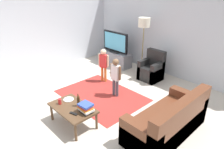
{
  "coord_description": "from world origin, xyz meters",
  "views": [
    {
      "loc": [
        3.33,
        -2.57,
        2.71
      ],
      "look_at": [
        0.0,
        0.6,
        0.65
      ],
      "focal_mm": 32.67,
      "sensor_mm": 36.0,
      "label": 1
    }
  ],
  "objects_px": {
    "couch": "(170,122)",
    "tv_remote": "(74,114)",
    "book_stack": "(86,108)",
    "tv_stand": "(116,58)",
    "floor_lamp": "(144,25)",
    "bottle": "(78,101)",
    "tv": "(115,42)",
    "soda_can": "(60,101)",
    "child_center": "(116,74)",
    "armchair": "(152,70)",
    "plate": "(69,99)",
    "coffee_table": "(73,109)",
    "child_near_tv": "(104,62)"
  },
  "relations": [
    {
      "from": "tv_stand",
      "to": "floor_lamp",
      "type": "relative_size",
      "value": 0.67
    },
    {
      "from": "couch",
      "to": "child_center",
      "type": "relative_size",
      "value": 1.76
    },
    {
      "from": "soda_can",
      "to": "floor_lamp",
      "type": "bearing_deg",
      "value": 98.47
    },
    {
      "from": "plate",
      "to": "tv_stand",
      "type": "bearing_deg",
      "value": 117.66
    },
    {
      "from": "coffee_table",
      "to": "soda_can",
      "type": "xyz_separation_m",
      "value": [
        -0.28,
        -0.12,
        0.11
      ]
    },
    {
      "from": "child_center",
      "to": "plate",
      "type": "bearing_deg",
      "value": -91.85
    },
    {
      "from": "tv_stand",
      "to": "tv",
      "type": "relative_size",
      "value": 1.09
    },
    {
      "from": "tv",
      "to": "floor_lamp",
      "type": "relative_size",
      "value": 0.62
    },
    {
      "from": "couch",
      "to": "book_stack",
      "type": "bearing_deg",
      "value": -139.16
    },
    {
      "from": "child_center",
      "to": "tv",
      "type": "bearing_deg",
      "value": 135.77
    },
    {
      "from": "couch",
      "to": "floor_lamp",
      "type": "distance_m",
      "value": 3.33
    },
    {
      "from": "tv_remote",
      "to": "coffee_table",
      "type": "bearing_deg",
      "value": 135.75
    },
    {
      "from": "child_center",
      "to": "tv_remote",
      "type": "bearing_deg",
      "value": -73.42
    },
    {
      "from": "couch",
      "to": "tv_remote",
      "type": "bearing_deg",
      "value": -136.12
    },
    {
      "from": "tv_stand",
      "to": "coffee_table",
      "type": "distance_m",
      "value": 3.56
    },
    {
      "from": "floor_lamp",
      "to": "tv_remote",
      "type": "xyz_separation_m",
      "value": [
        0.99,
        -3.31,
        -1.11
      ]
    },
    {
      "from": "soda_can",
      "to": "tv_stand",
      "type": "bearing_deg",
      "value": 116.29
    },
    {
      "from": "book_stack",
      "to": "tv",
      "type": "bearing_deg",
      "value": 126.46
    },
    {
      "from": "book_stack",
      "to": "tv_remote",
      "type": "bearing_deg",
      "value": -114.81
    },
    {
      "from": "armchair",
      "to": "tv",
      "type": "bearing_deg",
      "value": 179.35
    },
    {
      "from": "armchair",
      "to": "soda_can",
      "type": "distance_m",
      "value": 3.13
    },
    {
      "from": "book_stack",
      "to": "tv_stand",
      "type": "bearing_deg",
      "value": 126.27
    },
    {
      "from": "bottle",
      "to": "soda_can",
      "type": "relative_size",
      "value": 2.35
    },
    {
      "from": "armchair",
      "to": "bottle",
      "type": "bearing_deg",
      "value": -84.67
    },
    {
      "from": "floor_lamp",
      "to": "plate",
      "type": "distance_m",
      "value": 3.32
    },
    {
      "from": "floor_lamp",
      "to": "child_near_tv",
      "type": "height_order",
      "value": "floor_lamp"
    },
    {
      "from": "tv_stand",
      "to": "armchair",
      "type": "xyz_separation_m",
      "value": [
        1.62,
        -0.04,
        0.05
      ]
    },
    {
      "from": "floor_lamp",
      "to": "plate",
      "type": "xyz_separation_m",
      "value": [
        0.47,
        -3.09,
        -1.12
      ]
    },
    {
      "from": "tv_stand",
      "to": "armchair",
      "type": "relative_size",
      "value": 1.33
    },
    {
      "from": "soda_can",
      "to": "child_center",
      "type": "bearing_deg",
      "value": 89.11
    },
    {
      "from": "child_center",
      "to": "bottle",
      "type": "bearing_deg",
      "value": -77.32
    },
    {
      "from": "tv_stand",
      "to": "armchair",
      "type": "bearing_deg",
      "value": -1.39
    },
    {
      "from": "floor_lamp",
      "to": "bottle",
      "type": "distance_m",
      "value": 3.34
    },
    {
      "from": "couch",
      "to": "plate",
      "type": "distance_m",
      "value": 2.14
    },
    {
      "from": "armchair",
      "to": "floor_lamp",
      "type": "bearing_deg",
      "value": 160.97
    },
    {
      "from": "couch",
      "to": "book_stack",
      "type": "distance_m",
      "value": 1.64
    },
    {
      "from": "coffee_table",
      "to": "plate",
      "type": "distance_m",
      "value": 0.32
    },
    {
      "from": "child_near_tv",
      "to": "couch",
      "type": "bearing_deg",
      "value": -14.14
    },
    {
      "from": "child_center",
      "to": "book_stack",
      "type": "height_order",
      "value": "child_center"
    },
    {
      "from": "armchair",
      "to": "child_center",
      "type": "height_order",
      "value": "child_center"
    },
    {
      "from": "couch",
      "to": "child_center",
      "type": "distance_m",
      "value": 1.86
    },
    {
      "from": "tv_stand",
      "to": "tv",
      "type": "distance_m",
      "value": 0.6
    },
    {
      "from": "tv_stand",
      "to": "book_stack",
      "type": "bearing_deg",
      "value": -53.73
    },
    {
      "from": "armchair",
      "to": "plate",
      "type": "bearing_deg",
      "value": -91.6
    },
    {
      "from": "child_center",
      "to": "coffee_table",
      "type": "height_order",
      "value": "child_center"
    },
    {
      "from": "couch",
      "to": "soda_can",
      "type": "bearing_deg",
      "value": -145.04
    },
    {
      "from": "soda_can",
      "to": "plate",
      "type": "distance_m",
      "value": 0.23
    },
    {
      "from": "tv_stand",
      "to": "floor_lamp",
      "type": "bearing_deg",
      "value": 8.09
    },
    {
      "from": "plate",
      "to": "floor_lamp",
      "type": "bearing_deg",
      "value": 98.71
    },
    {
      "from": "tv_stand",
      "to": "couch",
      "type": "distance_m",
      "value": 3.88
    }
  ]
}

